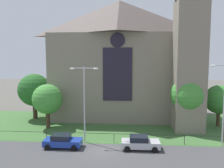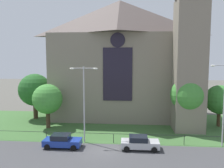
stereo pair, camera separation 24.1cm
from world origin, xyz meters
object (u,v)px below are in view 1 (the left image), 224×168
Objects in this scene: streetlamp_near at (84,95)px; tree_right_far at (219,100)px; tree_right_near at (187,95)px; church_building at (124,57)px; parked_car_silver at (140,143)px; tree_left_far at (34,90)px; tree_left_near at (47,99)px; parked_car_blue at (63,141)px.

tree_right_far is at bearing 23.87° from streetlamp_near.
tree_right_near is at bearing -153.35° from tree_right_far.
church_building reaches higher than parked_car_silver.
tree_right_near is 0.82× the size of streetlamp_near.
tree_right_near is 10.80m from parked_car_silver.
tree_right_far is 15.94m from parked_car_silver.
tree_left_far is 29.22m from tree_right_far.
church_building is at bearing 11.28° from tree_left_far.
tree_left_near is at bearing -51.57° from tree_left_far.
streetlamp_near is at bearing 39.92° from parked_car_blue.
church_building is at bearing 97.75° from parked_car_silver.
streetlamp_near is 2.17× the size of parked_car_blue.
tree_right_far is at bearing 38.62° from parked_car_silver.
church_building reaches higher than tree_right_far.
parked_car_blue is 8.73m from parked_car_silver.
tree_left_near is 1.04× the size of tree_right_far.
church_building is 6.19× the size of parked_car_blue.
tree_right_far is 20.41m from streetlamp_near.
streetlamp_near is 8.38m from parked_car_silver.
parked_car_blue is at bearing -59.27° from tree_left_near.
tree_right_far is at bearing 6.55° from tree_left_near.
tree_right_near is 19.80m from tree_left_near.
tree_right_far is 1.46× the size of parked_car_silver.
parked_car_blue is at bearing -154.17° from tree_right_far.
church_building is at bearing 72.30° from streetlamp_near.
parked_car_blue is at bearing -140.04° from streetlamp_near.
tree_left_near reaches higher than parked_car_silver.
tree_right_near reaches higher than tree_left_near.
tree_left_near is 1.52× the size of parked_car_silver.
tree_left_far is at bearing 135.15° from streetlamp_near.
tree_left_far is 1.18× the size of tree_left_near.
tree_right_near reaches higher than tree_right_far.
church_building is 3.49× the size of tree_right_near.
tree_left_far is 6.56m from tree_left_near.
church_building is 4.21× the size of tree_right_far.
church_building is at bearing 160.09° from tree_right_far.
tree_left_far is at bearing 168.41° from tree_right_near.
streetlamp_near reaches higher than tree_left_near.
church_building reaches higher than tree_left_near.
tree_right_far is at bearing 26.65° from tree_right_near.
tree_right_near is 24.33m from tree_left_far.
tree_left_near is 9.06m from parked_car_blue.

